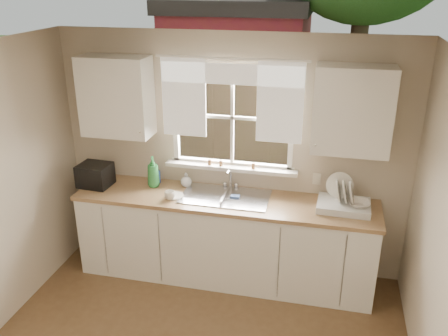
% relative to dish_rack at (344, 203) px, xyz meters
% --- Properties ---
extents(room_walls, '(3.62, 4.02, 2.50)m').
position_rel_dish_rack_xyz_m(room_walls, '(-1.15, -1.79, 0.27)').
color(room_walls, beige).
rests_on(room_walls, ground).
extents(ceiling, '(3.60, 4.00, 0.02)m').
position_rel_dish_rack_xyz_m(ceiling, '(-1.15, -1.72, 1.53)').
color(ceiling, silver).
rests_on(ceiling, room_walls).
extents(window, '(1.38, 0.16, 1.06)m').
position_rel_dish_rack_xyz_m(window, '(-1.15, 0.28, 0.51)').
color(window, white).
rests_on(window, room_walls).
extents(curtains, '(1.50, 0.03, 0.81)m').
position_rel_dish_rack_xyz_m(curtains, '(-1.15, 0.23, 0.96)').
color(curtains, white).
rests_on(curtains, room_walls).
extents(base_cabinets, '(3.00, 0.62, 0.87)m').
position_rel_dish_rack_xyz_m(base_cabinets, '(-1.15, -0.04, -0.54)').
color(base_cabinets, white).
rests_on(base_cabinets, ground).
extents(countertop, '(3.04, 0.65, 0.04)m').
position_rel_dish_rack_xyz_m(countertop, '(-1.15, -0.04, -0.08)').
color(countertop, '#9C774E').
rests_on(countertop, base_cabinets).
extents(upper_cabinet_left, '(0.70, 0.33, 0.80)m').
position_rel_dish_rack_xyz_m(upper_cabinet_left, '(-2.30, 0.10, 0.88)').
color(upper_cabinet_left, white).
rests_on(upper_cabinet_left, room_walls).
extents(upper_cabinet_right, '(0.70, 0.33, 0.80)m').
position_rel_dish_rack_xyz_m(upper_cabinet_right, '(-0.00, 0.10, 0.88)').
color(upper_cabinet_right, white).
rests_on(upper_cabinet_right, room_walls).
extents(wall_outlet, '(0.08, 0.01, 0.12)m').
position_rel_dish_rack_xyz_m(wall_outlet, '(-0.27, 0.26, 0.11)').
color(wall_outlet, beige).
rests_on(wall_outlet, room_walls).
extents(sill_jars, '(0.50, 0.04, 0.06)m').
position_rel_dish_rack_xyz_m(sill_jars, '(-1.18, 0.22, 0.21)').
color(sill_jars, brown).
rests_on(sill_jars, window).
extents(sink, '(0.88, 0.52, 0.40)m').
position_rel_dish_rack_xyz_m(sink, '(-1.15, -0.01, -0.13)').
color(sink, '#B7B7BC').
rests_on(sink, countertop).
extents(dish_rack, '(0.51, 0.39, 0.31)m').
position_rel_dish_rack_xyz_m(dish_rack, '(0.00, 0.00, 0.00)').
color(dish_rack, silver).
rests_on(dish_rack, countertop).
extents(bowl, '(0.22, 0.22, 0.05)m').
position_rel_dish_rack_xyz_m(bowl, '(0.14, -0.05, 0.03)').
color(bowl, white).
rests_on(bowl, dish_rack).
extents(soap_bottle_a, '(0.16, 0.16, 0.33)m').
position_rel_dish_rack_xyz_m(soap_bottle_a, '(-1.95, 0.07, 0.10)').
color(soap_bottle_a, '#2D8A40').
rests_on(soap_bottle_a, countertop).
extents(soap_bottle_b, '(0.13, 0.13, 0.21)m').
position_rel_dish_rack_xyz_m(soap_bottle_b, '(-1.97, 0.15, 0.04)').
color(soap_bottle_b, blue).
rests_on(soap_bottle_b, countertop).
extents(soap_bottle_c, '(0.13, 0.13, 0.15)m').
position_rel_dish_rack_xyz_m(soap_bottle_c, '(-1.61, 0.15, 0.01)').
color(soap_bottle_c, beige).
rests_on(soap_bottle_c, countertop).
extents(saucer, '(0.20, 0.20, 0.01)m').
position_rel_dish_rack_xyz_m(saucer, '(-1.66, -0.11, -0.06)').
color(saucer, silver).
rests_on(saucer, countertop).
extents(cup, '(0.13, 0.13, 0.08)m').
position_rel_dish_rack_xyz_m(cup, '(-1.68, -0.18, -0.02)').
color(cup, silver).
rests_on(cup, countertop).
extents(black_appliance, '(0.34, 0.30, 0.24)m').
position_rel_dish_rack_xyz_m(black_appliance, '(-2.55, -0.04, 0.06)').
color(black_appliance, black).
rests_on(black_appliance, countertop).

